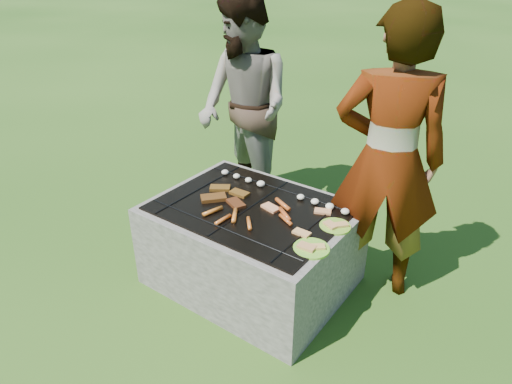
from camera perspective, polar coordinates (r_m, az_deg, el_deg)
lawn at (r=3.38m, az=-0.51°, el=-10.87°), size 60.00×60.00×0.00m
fire_pit at (r=3.21m, az=-0.53°, el=-6.95°), size 1.30×1.00×0.62m
mushrooms at (r=3.19m, az=3.35°, el=0.12°), size 1.06×0.06×0.04m
pork_slabs at (r=3.15m, az=-3.96°, el=-0.49°), size 0.39×0.31×0.02m
sausages at (r=2.92m, az=-0.14°, el=-2.78°), size 0.54×0.50×0.03m
bread_on_grate at (r=2.93m, az=4.82°, el=-2.90°), size 0.44×0.38×0.02m
plate_far at (r=2.87m, az=9.86°, el=-4.21°), size 0.24×0.24×0.03m
plate_near at (r=2.65m, az=6.91°, el=-6.98°), size 0.22×0.22×0.03m
cook at (r=2.97m, az=16.17°, el=3.77°), size 0.82×0.69×1.91m
bystander at (r=3.92m, az=-1.50°, el=10.35°), size 1.10×0.99×1.86m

